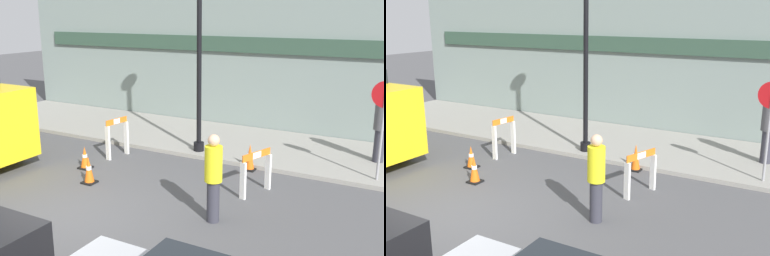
{
  "view_description": "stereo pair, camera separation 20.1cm",
  "coord_description": "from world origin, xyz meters",
  "views": [
    {
      "loc": [
        5.89,
        -5.55,
        3.82
      ],
      "look_at": [
        0.59,
        3.98,
        1.0
      ],
      "focal_mm": 42.0,
      "sensor_mm": 36.0,
      "label": 1
    },
    {
      "loc": [
        6.06,
        -5.45,
        3.82
      ],
      "look_at": [
        0.59,
        3.98,
        1.0
      ],
      "focal_mm": 42.0,
      "sensor_mm": 36.0,
      "label": 2
    }
  ],
  "objects": [
    {
      "name": "sidewalk_slab",
      "position": [
        0.0,
        6.31,
        0.05
      ],
      "size": [
        18.0,
        3.61,
        0.11
      ],
      "color": "gray",
      "rests_on": "ground_plane"
    },
    {
      "name": "stop_sign",
      "position": [
        4.9,
        4.93,
        1.63
      ],
      "size": [
        0.6,
        0.08,
        2.27
      ],
      "rotation": [
        0.0,
        0.0,
        3.05
      ],
      "color": "gray",
      "rests_on": "sidewalk_slab"
    },
    {
      "name": "storefront_facade",
      "position": [
        0.0,
        8.18,
        2.75
      ],
      "size": [
        18.0,
        0.22,
        5.5
      ],
      "color": "gray",
      "rests_on": "ground_plane"
    },
    {
      "name": "streetlamp_post",
      "position": [
        0.29,
        4.91,
        3.56
      ],
      "size": [
        0.44,
        0.44,
        5.39
      ],
      "color": "black",
      "rests_on": "sidewalk_slab"
    },
    {
      "name": "barricade_0",
      "position": [
        2.68,
        3.04,
        0.53
      ],
      "size": [
        0.41,
        0.89,
        0.96
      ],
      "rotation": [
        0.0,
        0.0,
        7.53
      ],
      "color": "white",
      "rests_on": "ground_plane"
    },
    {
      "name": "traffic_cone_0",
      "position": [
        -0.89,
        1.77,
        0.31
      ],
      "size": [
        0.3,
        0.3,
        0.64
      ],
      "color": "black",
      "rests_on": "ground_plane"
    },
    {
      "name": "traffic_cone_2",
      "position": [
        2.0,
        4.4,
        0.33
      ],
      "size": [
        0.3,
        0.3,
        0.67
      ],
      "color": "black",
      "rests_on": "ground_plane"
    },
    {
      "name": "barricade_1",
      "position": [
        -1.54,
        3.65,
        0.57
      ],
      "size": [
        0.24,
        0.75,
        1.07
      ],
      "rotation": [
        0.0,
        0.0,
        10.84
      ],
      "color": "white",
      "rests_on": "ground_plane"
    },
    {
      "name": "traffic_cone_1",
      "position": [
        -1.66,
        2.5,
        0.27
      ],
      "size": [
        0.3,
        0.3,
        0.57
      ],
      "color": "black",
      "rests_on": "ground_plane"
    },
    {
      "name": "person_worker",
      "position": [
        2.46,
        1.42,
        0.92
      ],
      "size": [
        0.47,
        0.47,
        1.7
      ],
      "rotation": [
        0.0,
        0.0,
        2.31
      ],
      "color": "#33333D",
      "rests_on": "ground_plane"
    },
    {
      "name": "person_pedestrian",
      "position": [
        4.74,
        6.31,
        1.05
      ],
      "size": [
        0.46,
        0.46,
        1.77
      ],
      "rotation": [
        0.0,
        0.0,
        2.89
      ],
      "color": "#33333D",
      "rests_on": "sidewalk_slab"
    },
    {
      "name": "ground_plane",
      "position": [
        0.0,
        0.0,
        0.0
      ],
      "size": [
        60.0,
        60.0,
        0.0
      ],
      "primitive_type": "plane",
      "color": "#4C4C4F"
    }
  ]
}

